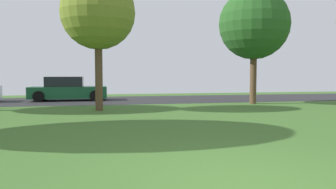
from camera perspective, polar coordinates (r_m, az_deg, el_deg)
The scene contains 5 objects.
ground_plane at distance 5.01m, azimuth 12.66°, elevation -15.11°, with size 44.00×44.00×0.00m, color #3D6628.
road_strip at distance 20.47m, azimuth -6.23°, elevation -0.92°, with size 44.00×6.40×0.01m, color #28282B.
oak_tree_left at distance 18.40m, azimuth 14.71°, elevation 11.67°, with size 3.73×3.73×6.11m.
birch_tree_lone at distance 14.91m, azimuth -12.06°, elevation 13.72°, with size 3.22×3.22×5.88m.
parked_car_green at distance 20.73m, azimuth -17.02°, elevation 0.80°, with size 4.49×2.01×1.44m.
Camera 1 is at (-1.99, -4.31, 1.60)m, focal length 35.11 mm.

